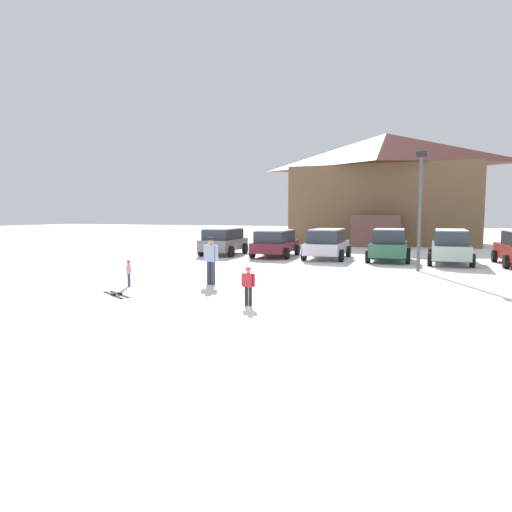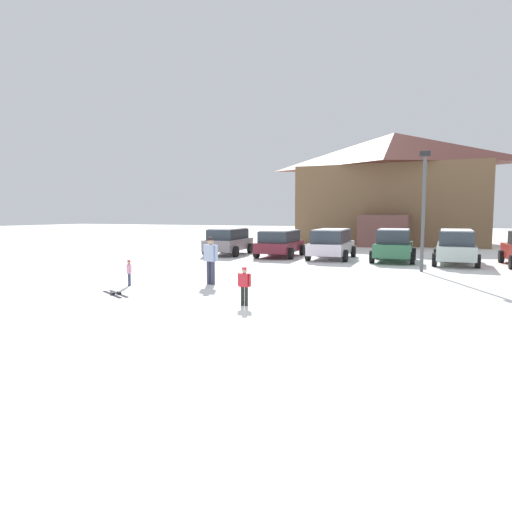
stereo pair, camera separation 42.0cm
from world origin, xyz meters
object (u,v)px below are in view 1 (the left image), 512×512
(parked_maroon_van, at_px, (275,242))
(skier_child_in_pink_snowsuit, at_px, (129,272))
(skier_adult_in_blue_parka, at_px, (211,258))
(skier_child_in_red_jacket, at_px, (248,284))
(pair_of_skis, at_px, (116,294))
(ski_lodge, at_px, (385,188))
(parked_silver_wagon, at_px, (450,245))
(parked_white_suv, at_px, (327,243))
(parked_green_coupe, at_px, (389,245))
(lamp_post, at_px, (420,204))
(parked_grey_wagon, at_px, (224,241))

(parked_maroon_van, bearing_deg, skier_child_in_pink_snowsuit, -94.89)
(skier_adult_in_blue_parka, height_order, skier_child_in_red_jacket, skier_adult_in_blue_parka)
(skier_child_in_pink_snowsuit, relative_size, pair_of_skis, 0.62)
(ski_lodge, relative_size, parked_silver_wagon, 3.22)
(parked_white_suv, distance_m, parked_green_coupe, 3.32)
(parked_maroon_van, height_order, parked_green_coupe, parked_green_coupe)
(parked_maroon_van, relative_size, parked_green_coupe, 1.06)
(skier_child_in_pink_snowsuit, xyz_separation_m, pair_of_skis, (0.70, -1.54, -0.48))
(parked_silver_wagon, bearing_deg, skier_child_in_red_jacket, -111.48)
(parked_white_suv, distance_m, skier_child_in_red_jacket, 13.69)
(ski_lodge, bearing_deg, pair_of_skis, -99.58)
(parked_maroon_van, xyz_separation_m, parked_silver_wagon, (9.33, -0.25, 0.07))
(lamp_post, bearing_deg, parked_maroon_van, 153.15)
(parked_maroon_van, height_order, pair_of_skis, parked_maroon_van)
(parked_grey_wagon, xyz_separation_m, pair_of_skis, (2.97, -13.66, -0.85))
(ski_lodge, xyz_separation_m, skier_adult_in_blue_parka, (-3.10, -25.65, -3.70))
(parked_grey_wagon, relative_size, skier_child_in_pink_snowsuit, 4.79)
(parked_silver_wagon, xyz_separation_m, lamp_post, (-1.35, -3.80, 1.98))
(parked_maroon_van, distance_m, skier_child_in_red_jacket, 14.29)
(skier_adult_in_blue_parka, xyz_separation_m, lamp_post, (6.60, 6.73, 1.95))
(skier_child_in_pink_snowsuit, xyz_separation_m, lamp_post, (9.03, 8.13, 2.39))
(parked_maroon_van, xyz_separation_m, skier_adult_in_blue_parka, (1.39, -10.77, 0.09))
(ski_lodge, distance_m, skier_child_in_pink_snowsuit, 27.92)
(parked_white_suv, xyz_separation_m, pair_of_skis, (-3.40, -13.66, -0.87))
(lamp_post, bearing_deg, ski_lodge, 100.48)
(parked_grey_wagon, height_order, parked_green_coupe, parked_green_coupe)
(parked_white_suv, bearing_deg, parked_green_coupe, -1.82)
(parked_maroon_van, height_order, parked_white_suv, parked_white_suv)
(parked_silver_wagon, bearing_deg, pair_of_skis, -125.72)
(parked_grey_wagon, height_order, parked_silver_wagon, parked_silver_wagon)
(ski_lodge, bearing_deg, skier_adult_in_blue_parka, -96.88)
(pair_of_skis, xyz_separation_m, lamp_post, (8.33, 9.67, 2.88))
(lamp_post, bearing_deg, parked_green_coupe, 112.51)
(parked_maroon_van, xyz_separation_m, parked_white_suv, (3.05, -0.05, 0.04))
(ski_lodge, xyz_separation_m, parked_green_coupe, (1.89, -15.04, -3.79))
(ski_lodge, relative_size, skier_adult_in_blue_parka, 9.23)
(parked_grey_wagon, distance_m, parked_white_suv, 6.36)
(parked_white_suv, xyz_separation_m, skier_adult_in_blue_parka, (-1.67, -10.72, 0.05))
(parked_green_coupe, height_order, skier_adult_in_blue_parka, parked_green_coupe)
(parked_green_coupe, bearing_deg, parked_grey_wagon, 179.34)
(parked_white_suv, distance_m, pair_of_skis, 14.10)
(parked_maroon_van, distance_m, skier_adult_in_blue_parka, 10.86)
(ski_lodge, height_order, parked_green_coupe, ski_lodge)
(skier_child_in_red_jacket, bearing_deg, parked_green_coupe, 80.22)
(pair_of_skis, bearing_deg, parked_maroon_van, 88.56)
(parked_grey_wagon, relative_size, parked_white_suv, 0.91)
(skier_child_in_pink_snowsuit, xyz_separation_m, skier_child_in_red_jacket, (5.08, -1.53, 0.09))
(lamp_post, bearing_deg, parked_silver_wagon, 70.44)
(parked_grey_wagon, bearing_deg, parked_white_suv, -0.05)
(parked_grey_wagon, distance_m, parked_green_coupe, 9.69)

